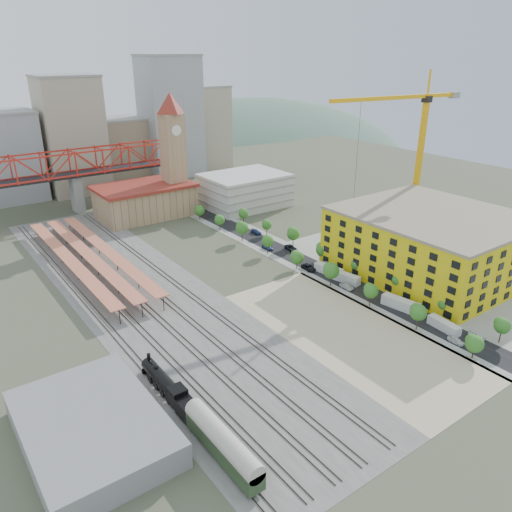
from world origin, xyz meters
TOP-DOWN VIEW (x-y plane):
  - ground at (0.00, 0.00)m, footprint 400.00×400.00m
  - ballast_strip at (-36.00, 17.50)m, footprint 36.00×165.00m
  - dirt_lot at (-4.00, -31.50)m, footprint 28.00×67.00m
  - street_asphalt at (16.00, 15.00)m, footprint 12.00×170.00m
  - sidewalk_west at (10.50, 15.00)m, footprint 3.00×170.00m
  - sidewalk_east at (21.50, 15.00)m, footprint 3.00×170.00m
  - construction_pad at (45.00, -20.00)m, footprint 50.00×90.00m
  - rail_tracks at (-37.80, 17.50)m, footprint 26.56×160.00m
  - platform_canopies at (-41.00, 45.00)m, footprint 16.00×80.00m
  - station_hall at (-5.00, 82.00)m, footprint 38.00×24.00m
  - clock_tower at (8.00, 79.99)m, footprint 12.00×12.00m
  - parking_garage at (36.00, 70.00)m, footprint 34.00×26.00m
  - truss_bridge at (-25.00, 105.00)m, footprint 94.00×9.60m
  - construction_building at (42.00, -20.00)m, footprint 44.60×50.60m
  - warehouse at (-66.00, -30.00)m, footprint 22.00×32.00m
  - street_trees at (16.00, 5.00)m, footprint 15.40×124.40m
  - skyline at (7.47, 142.31)m, footprint 133.00×46.00m
  - distant_hills at (45.28, 260.00)m, footprint 647.00×264.00m
  - locomotive at (-50.00, -27.90)m, footprint 3.04×23.48m
  - coach at (-50.00, -47.36)m, footprint 3.37×19.57m
  - tower_crane at (62.14, 5.60)m, footprint 53.25×9.84m
  - site_trailer_a at (16.00, -43.87)m, footprint 3.01×8.75m
  - site_trailer_b at (16.00, -30.62)m, footprint 4.38×10.48m
  - site_trailer_c at (16.00, -10.21)m, footprint 4.31×9.93m
  - site_trailer_d at (16.00, -3.47)m, footprint 4.15×9.71m
  - car_0 at (13.00, -49.29)m, footprint 1.66×4.12m
  - car_1 at (13.00, -14.00)m, footprint 1.55×4.40m
  - car_2 at (13.00, 2.24)m, footprint 3.27×5.79m
  - car_3 at (13.00, 23.42)m, footprint 2.15×4.90m
  - car_4 at (19.00, -50.84)m, footprint 1.81×4.13m
  - car_5 at (19.00, 0.84)m, footprint 1.92×4.59m
  - car_6 at (19.00, 17.99)m, footprint 3.50×5.98m
  - car_7 at (19.00, 38.19)m, footprint 2.06×4.93m

SIDE VIEW (x-z plane):
  - distant_hills at x=45.28m, z-range -193.04..33.96m
  - ground at x=0.00m, z-range 0.00..0.00m
  - street_trees at x=16.00m, z-range -4.00..4.00m
  - sidewalk_west at x=10.50m, z-range 0.00..0.04m
  - sidewalk_east at x=21.50m, z-range 0.00..0.04m
  - ballast_strip at x=-36.00m, z-range 0.00..0.06m
  - dirt_lot at x=-4.00m, z-range 0.00..0.06m
  - street_asphalt at x=16.00m, z-range 0.00..0.06m
  - construction_pad at x=45.00m, z-range 0.00..0.06m
  - rail_tracks at x=-37.80m, z-range 0.06..0.24m
  - car_4 at x=19.00m, z-range 0.00..1.38m
  - car_3 at x=13.00m, z-range 0.00..1.40m
  - car_0 at x=13.00m, z-range 0.00..1.40m
  - car_7 at x=19.00m, z-range 0.00..1.42m
  - car_1 at x=13.00m, z-range 0.00..1.45m
  - car_5 at x=19.00m, z-range 0.00..1.48m
  - car_2 at x=13.00m, z-range 0.00..1.52m
  - car_6 at x=19.00m, z-range 0.00..1.56m
  - site_trailer_a at x=16.00m, z-range 0.00..2.35m
  - site_trailer_d at x=16.00m, z-range 0.00..2.58m
  - site_trailer_c at x=16.00m, z-range 0.00..2.63m
  - site_trailer_b at x=16.00m, z-range 0.00..2.78m
  - locomotive at x=-50.00m, z-range -0.75..5.13m
  - warehouse at x=-66.00m, z-range 0.00..5.00m
  - coach at x=-50.00m, z-range 0.20..6.34m
  - platform_canopies at x=-41.00m, z-range 1.93..6.06m
  - station_hall at x=-5.00m, z-range 0.12..13.22m
  - parking_garage at x=36.00m, z-range 0.00..14.00m
  - construction_building at x=42.00m, z-range 0.01..18.81m
  - truss_bridge at x=-25.00m, z-range 6.06..31.66m
  - skyline at x=7.47m, z-range -7.19..52.81m
  - clock_tower at x=8.00m, z-range 2.70..54.70m
  - tower_crane at x=62.14m, z-range 6.70..63.89m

